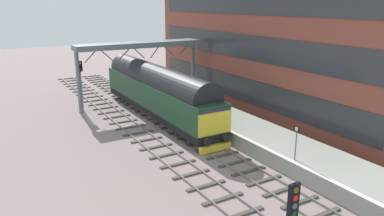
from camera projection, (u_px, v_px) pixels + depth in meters
ground_plane at (201, 143)px, 27.12m from camera, size 140.00×140.00×0.00m
track_main at (201, 142)px, 27.11m from camera, size 2.50×60.00×0.15m
track_adjacent_west at (161, 151)px, 25.54m from camera, size 2.50×60.00×0.15m
station_platform at (240, 128)px, 28.72m from camera, size 4.00×44.00×1.01m
station_building at (269, 4)px, 34.09m from camera, size 6.05×31.63×19.62m
diesel_locomotive at (157, 90)px, 32.63m from camera, size 2.74×18.95×4.68m
signal_post_mid at (81, 79)px, 34.28m from camera, size 0.44×0.22×4.78m
platform_number_sign at (296, 138)px, 21.38m from camera, size 0.10×0.44×2.10m
waiting_passenger at (208, 102)px, 30.61m from camera, size 0.45×0.47×1.64m
overhead_footbridge at (139, 48)px, 36.00m from camera, size 12.53×2.00×6.22m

